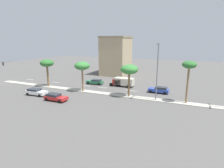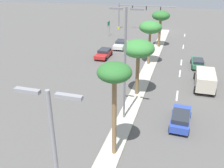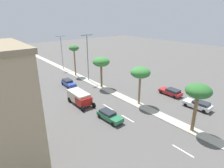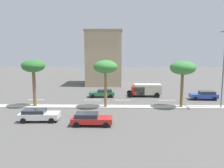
% 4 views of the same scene
% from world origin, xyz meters
% --- Properties ---
extents(ground_plane, '(160.00, 160.00, 0.00)m').
position_xyz_m(ground_plane, '(0.00, 37.26, 0.00)').
color(ground_plane, '#565451').
extents(median_curb, '(1.80, 95.80, 0.12)m').
position_xyz_m(median_curb, '(0.00, 47.90, 0.06)').
color(median_curb, '#B7B2A3').
rests_on(median_curb, ground).
extents(lane_stripe_rear, '(0.20, 2.80, 0.01)m').
position_xyz_m(lane_stripe_rear, '(-4.72, 4.00, 0.01)').
color(lane_stripe_rear, silver).
rests_on(lane_stripe_rear, ground).
extents(lane_stripe_center, '(0.20, 2.80, 0.01)m').
position_xyz_m(lane_stripe_center, '(-4.72, 13.81, 0.01)').
color(lane_stripe_center, silver).
rests_on(lane_stripe_center, ground).
extents(lane_stripe_inboard, '(0.20, 2.80, 0.01)m').
position_xyz_m(lane_stripe_inboard, '(-4.72, 23.31, 0.01)').
color(lane_stripe_inboard, silver).
rests_on(lane_stripe_inboard, ground).
extents(lane_stripe_near, '(0.20, 2.80, 0.01)m').
position_xyz_m(lane_stripe_near, '(-4.72, 28.25, 0.01)').
color(lane_stripe_near, silver).
rests_on(lane_stripe_near, ground).
extents(lane_stripe_outboard, '(0.20, 2.80, 0.01)m').
position_xyz_m(lane_stripe_outboard, '(-4.72, 35.67, 0.01)').
color(lane_stripe_outboard, silver).
rests_on(lane_stripe_outboard, ground).
extents(commercial_building, '(9.94, 8.48, 12.77)m').
position_xyz_m(commercial_building, '(-22.94, 24.30, 6.40)').
color(commercial_building, tan).
rests_on(commercial_building, ground).
extents(palm_tree_rear, '(3.33, 3.33, 6.81)m').
position_xyz_m(palm_tree_rear, '(-0.04, 15.30, 5.83)').
color(palm_tree_rear, brown).
rests_on(palm_tree_rear, median_curb).
extents(palm_tree_left, '(3.42, 3.42, 6.76)m').
position_xyz_m(palm_tree_left, '(0.36, 25.73, 5.83)').
color(palm_tree_left, olive).
rests_on(palm_tree_left, median_curb).
extents(palm_tree_trailing, '(3.64, 3.64, 6.66)m').
position_xyz_m(palm_tree_trailing, '(0.06, 36.71, 5.68)').
color(palm_tree_trailing, brown).
rests_on(palm_tree_trailing, median_curb).
extents(palm_tree_front, '(2.53, 2.53, 7.84)m').
position_xyz_m(palm_tree_front, '(-0.29, 47.86, 6.93)').
color(palm_tree_front, olive).
rests_on(palm_tree_front, median_curb).
extents(street_lamp_mid, '(2.90, 0.24, 10.88)m').
position_xyz_m(street_lamp_mid, '(0.26, 42.35, 6.42)').
color(street_lamp_mid, slate).
rests_on(street_lamp_mid, median_curb).
extents(sedan_blue_near, '(2.02, 4.51, 1.44)m').
position_xyz_m(sedan_blue_near, '(-5.31, 42.02, 0.77)').
color(sedan_blue_near, '#2D47AD').
rests_on(sedan_blue_near, ground).
extents(sedan_white_center, '(2.21, 4.63, 1.40)m').
position_xyz_m(sedan_white_center, '(6.93, 18.15, 0.76)').
color(sedan_white_center, silver).
rests_on(sedan_white_center, ground).
extents(sedan_green_mid, '(2.05, 4.51, 1.35)m').
position_xyz_m(sedan_green_mid, '(-7.14, 24.81, 0.73)').
color(sedan_green_mid, '#287047').
rests_on(sedan_green_mid, ground).
extents(sedan_red_leading, '(2.09, 4.52, 1.37)m').
position_xyz_m(sedan_red_leading, '(8.27, 24.44, 0.74)').
color(sedan_red_leading, red).
rests_on(sedan_red_leading, ground).
extents(box_truck, '(2.53, 5.98, 2.22)m').
position_xyz_m(box_truck, '(-7.86, 32.36, 1.26)').
color(box_truck, '#B21E19').
rests_on(box_truck, ground).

